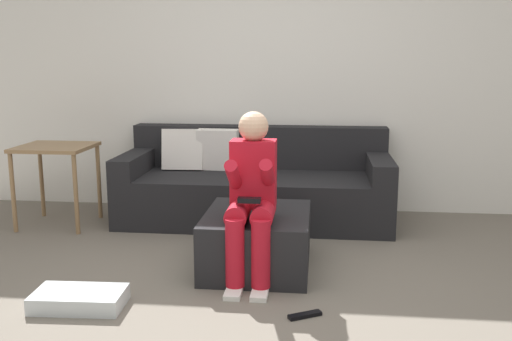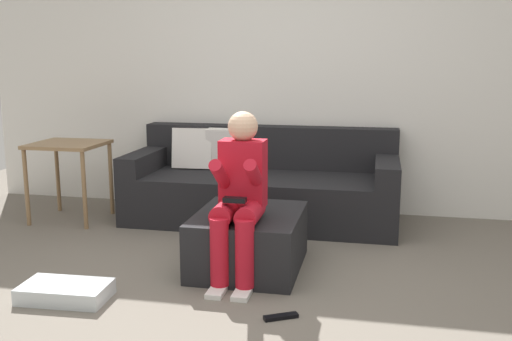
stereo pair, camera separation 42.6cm
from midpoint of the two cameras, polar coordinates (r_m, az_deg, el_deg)
name	(u,v)px [view 1 (the left image)]	position (r m, az deg, el deg)	size (l,w,h in m)	color
ground_plane	(240,310)	(3.38, -5.33, -13.58)	(7.63, 7.63, 0.00)	#6B6359
wall_back	(274,60)	(5.39, -0.51, 10.85)	(5.87, 0.10, 2.77)	silver
couch_sectional	(254,186)	(5.08, -2.59, -1.58)	(2.31, 0.93, 0.79)	black
ottoman	(257,241)	(3.93, -2.99, -6.95)	(0.69, 0.82, 0.38)	black
person_seated	(251,194)	(3.63, -3.81, -2.34)	(0.30, 0.57, 1.07)	red
storage_bin	(79,299)	(3.60, -20.35, -11.84)	(0.51, 0.29, 0.10)	silver
side_table	(56,158)	(5.20, -21.35, 1.18)	(0.59, 0.55, 0.68)	olive
remote_near_ottoman	(305,315)	(3.28, 1.03, -14.12)	(0.19, 0.05, 0.02)	black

